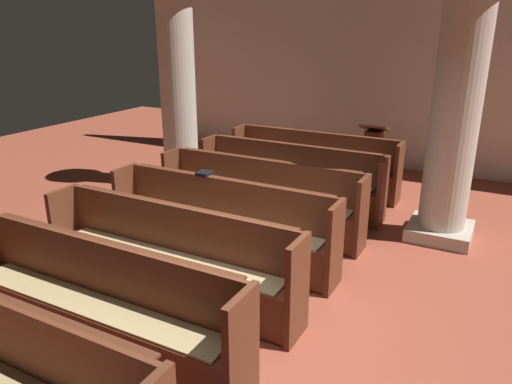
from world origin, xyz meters
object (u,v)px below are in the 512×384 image
at_px(pew_row_0, 313,161).
at_px(pew_row_3, 221,220).
at_px(pew_row_4, 169,253).
at_px(pillar_aisle_side, 457,103).
at_px(lectern, 372,158).
at_px(pew_row_1, 289,176).
at_px(pew_row_5, 96,300).
at_px(hymn_book, 205,173).
at_px(pew_row_2, 259,195).
at_px(pillar_far_side, 177,82).

height_order(pew_row_0, pew_row_3, same).
bearing_deg(pew_row_4, pillar_aisle_side, 52.59).
height_order(pew_row_3, lectern, lectern).
bearing_deg(lectern, pew_row_3, -101.27).
relative_size(pew_row_1, lectern, 2.72).
xyz_separation_m(pew_row_5, hymn_book, (-0.33, 2.19, 0.49)).
height_order(pew_row_2, pew_row_5, same).
bearing_deg(pew_row_3, lectern, 78.73).
xyz_separation_m(pew_row_3, hymn_book, (-0.33, 0.19, 0.49)).
relative_size(pew_row_0, hymn_book, 15.90).
height_order(pew_row_0, pew_row_1, same).
bearing_deg(pew_row_3, pew_row_0, 90.00).
bearing_deg(pew_row_0, pew_row_1, -90.00).
relative_size(pillar_far_side, hymn_book, 18.90).
xyz_separation_m(pew_row_3, pew_row_5, (0.00, -2.00, 0.00)).
relative_size(pew_row_0, lectern, 2.72).
relative_size(pillar_aisle_side, pillar_far_side, 1.00).
distance_m(pew_row_0, pew_row_2, 2.00).
bearing_deg(pew_row_1, pillar_far_side, 174.19).
relative_size(pew_row_3, hymn_book, 15.90).
relative_size(pillar_aisle_side, hymn_book, 18.90).
height_order(pew_row_2, pillar_aisle_side, pillar_aisle_side).
distance_m(pew_row_1, pillar_far_side, 2.57).
height_order(pew_row_2, pillar_far_side, pillar_far_side).
relative_size(pew_row_2, pillar_far_side, 0.84).
bearing_deg(pew_row_1, pew_row_2, -90.00).
xyz_separation_m(pew_row_3, pillar_aisle_side, (2.26, 1.95, 1.30)).
xyz_separation_m(pew_row_1, pew_row_5, (0.00, -4.01, 0.00)).
relative_size(pew_row_5, pillar_aisle_side, 0.84).
relative_size(lectern, hymn_book, 5.86).
height_order(pew_row_0, pillar_far_side, pillar_far_side).
xyz_separation_m(pew_row_4, lectern, (0.78, 4.90, -0.07)).
distance_m(pew_row_2, hymn_book, 1.01).
xyz_separation_m(pew_row_0, pew_row_3, (0.00, -3.01, 0.00)).
xyz_separation_m(pew_row_0, pew_row_4, (0.00, -4.01, 0.00)).
bearing_deg(pillar_far_side, pew_row_0, 19.35).
distance_m(pillar_far_side, lectern, 3.68).
bearing_deg(pew_row_3, pillar_aisle_side, 40.84).
height_order(pew_row_4, lectern, lectern).
distance_m(pew_row_1, pew_row_3, 2.00).
height_order(pew_row_1, pillar_far_side, pillar_far_side).
bearing_deg(pew_row_1, pew_row_3, -90.00).
bearing_deg(lectern, pew_row_1, -112.30).
bearing_deg(pillar_far_side, pew_row_4, -55.61).
bearing_deg(pew_row_4, pew_row_2, 90.00).
bearing_deg(hymn_book, pew_row_5, -81.33).
distance_m(pew_row_0, pew_row_4, 4.01).
height_order(pillar_aisle_side, hymn_book, pillar_aisle_side).
height_order(pew_row_3, pew_row_5, same).
bearing_deg(pew_row_0, hymn_book, -96.76).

